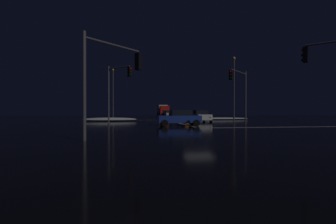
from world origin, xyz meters
name	(u,v)px	position (x,y,z in m)	size (l,w,h in m)	color
ground	(199,129)	(0.00, 0.00, -0.05)	(120.00, 120.00, 0.10)	black
stop_line_north	(181,123)	(0.00, 7.85, 0.00)	(0.35, 13.40, 0.01)	white
centre_line_ns	(166,120)	(0.00, 19.45, 0.00)	(22.00, 0.15, 0.01)	yellow
crosswalk_bar_east	(283,127)	(7.95, 0.00, 0.00)	(13.40, 0.40, 0.01)	white
snow_bank_left_curb	(110,119)	(-8.65, 15.40, 0.27)	(7.53, 1.50, 0.54)	white
snow_bank_right_curb	(219,119)	(8.65, 18.92, 0.19)	(10.14, 1.50, 0.39)	white
sedan_white	(201,116)	(3.31, 10.98, 0.80)	(2.02, 4.33, 1.57)	silver
sedan_orange	(188,115)	(3.10, 17.30, 0.80)	(2.02, 4.33, 1.57)	#C66014
sedan_green	(183,114)	(3.69, 24.02, 0.80)	(2.02, 4.33, 1.57)	#14512D
sedan_black	(175,114)	(3.28, 29.76, 0.80)	(2.02, 4.33, 1.57)	black
sedan_silver	(169,114)	(3.11, 36.47, 0.80)	(2.02, 4.33, 1.57)	#B7B7BC
sedan_red	(166,113)	(3.37, 42.23, 0.80)	(2.02, 4.33, 1.57)	maroon
box_truck	(163,110)	(3.54, 49.97, 1.71)	(2.68, 8.28, 3.08)	red
sedan_blue_crossing	(179,118)	(-1.06, 3.35, 0.80)	(4.33, 2.02, 1.57)	navy
traffic_signal_sw	(112,69)	(-6.96, -6.96, 3.81)	(3.13, 3.13, 5.51)	#4C4C51
traffic_signal_ne	(240,86)	(6.85, 6.85, 4.38)	(3.58, 3.58, 6.31)	#4C4C51
traffic_signal_nw	(117,84)	(-7.27, 7.27, 4.44)	(2.65, 2.65, 6.52)	#4C4C51
streetlamp_right_near	(234,84)	(8.95, 13.45, 5.31)	(0.44, 0.44, 9.23)	#424247
streetlamp_left_far	(113,90)	(-8.95, 29.45, 5.52)	(0.44, 0.44, 9.64)	#424247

